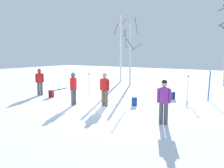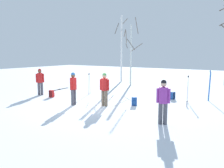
# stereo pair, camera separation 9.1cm
# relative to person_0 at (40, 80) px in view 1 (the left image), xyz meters

# --- Properties ---
(ground_plane) EXTENTS (60.00, 60.00, 0.00)m
(ground_plane) POSITION_rel_person_0_xyz_m (4.66, -0.70, -0.98)
(ground_plane) COLOR white
(person_0) EXTENTS (0.39, 0.40, 1.72)m
(person_0) POSITION_rel_person_0_xyz_m (0.00, 0.00, 0.00)
(person_0) COLOR #4C4C56
(person_0) RESTS_ON ground_plane
(person_1) EXTENTS (0.34, 0.52, 1.72)m
(person_1) POSITION_rel_person_0_xyz_m (3.76, -0.95, 0.00)
(person_1) COLOR #4C4C56
(person_1) RESTS_ON ground_plane
(person_2) EXTENTS (0.50, 0.34, 1.72)m
(person_2) POSITION_rel_person_0_xyz_m (8.87, -1.55, 0.00)
(person_2) COLOR #4C4C56
(person_2) RESTS_ON ground_plane
(person_3) EXTENTS (0.51, 0.34, 1.72)m
(person_3) POSITION_rel_person_0_xyz_m (5.27, -0.29, 0.00)
(person_3) COLOR #72604C
(person_3) RESTS_ON ground_plane
(ski_pair_planted_0) EXTENTS (0.15, 0.20, 1.74)m
(ski_pair_planted_0) POSITION_rel_person_0_xyz_m (9.51, 4.00, -0.11)
(ski_pair_planted_0) COLOR blue
(ski_pair_planted_0) RESTS_ON ground_plane
(ski_pair_lying_0) EXTENTS (0.32, 1.79, 0.05)m
(ski_pair_lying_0) POSITION_rel_person_0_xyz_m (-0.66, 2.37, -0.97)
(ski_pair_lying_0) COLOR black
(ski_pair_lying_0) RESTS_ON ground_plane
(ski_poles_0) EXTENTS (0.07, 0.21, 1.50)m
(ski_poles_0) POSITION_rel_person_0_xyz_m (8.59, 2.92, -0.18)
(ski_poles_0) COLOR #B2B2BC
(ski_poles_0) RESTS_ON ground_plane
(ski_poles_1) EXTENTS (0.07, 0.22, 1.39)m
(ski_poles_1) POSITION_rel_person_0_xyz_m (2.43, 2.00, -0.24)
(ski_poles_1) COLOR #B2B2BC
(ski_poles_1) RESTS_ON ground_plane
(backpack_0) EXTENTS (0.27, 0.30, 0.44)m
(backpack_0) POSITION_rel_person_0_xyz_m (1.17, -0.12, -0.77)
(backpack_0) COLOR red
(backpack_0) RESTS_ON ground_plane
(backpack_1) EXTENTS (0.32, 0.30, 0.44)m
(backpack_1) POSITION_rel_person_0_xyz_m (7.61, 3.38, -0.77)
(backpack_1) COLOR #1E4C99
(backpack_1) RESTS_ON ground_plane
(backpack_2) EXTENTS (0.33, 0.34, 0.44)m
(backpack_2) POSITION_rel_person_0_xyz_m (6.48, 0.68, -0.77)
(backpack_2) COLOR #1E4C99
(backpack_2) RESTS_ON ground_plane
(water_bottle_0) EXTENTS (0.08, 0.08, 0.23)m
(water_bottle_0) POSITION_rel_person_0_xyz_m (2.81, 3.71, -0.87)
(water_bottle_0) COLOR green
(water_bottle_0) RESTS_ON ground_plane
(water_bottle_1) EXTENTS (0.06, 0.06, 0.28)m
(water_bottle_1) POSITION_rel_person_0_xyz_m (8.86, 1.87, -0.85)
(water_bottle_1) COLOR silver
(water_bottle_1) RESTS_ON ground_plane
(birch_tree_0) EXTENTS (1.20, 1.19, 6.18)m
(birch_tree_0) POSITION_rel_person_0_xyz_m (0.73, 8.99, 2.25)
(birch_tree_0) COLOR white
(birch_tree_0) RESTS_ON ground_plane
(birch_tree_1) EXTENTS (1.39, 1.40, 5.53)m
(birch_tree_1) POSITION_rel_person_0_xyz_m (2.63, 7.37, 1.68)
(birch_tree_1) COLOR silver
(birch_tree_1) RESTS_ON ground_plane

